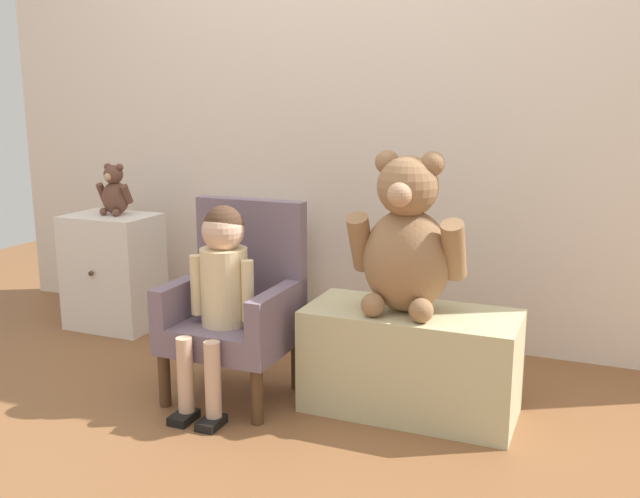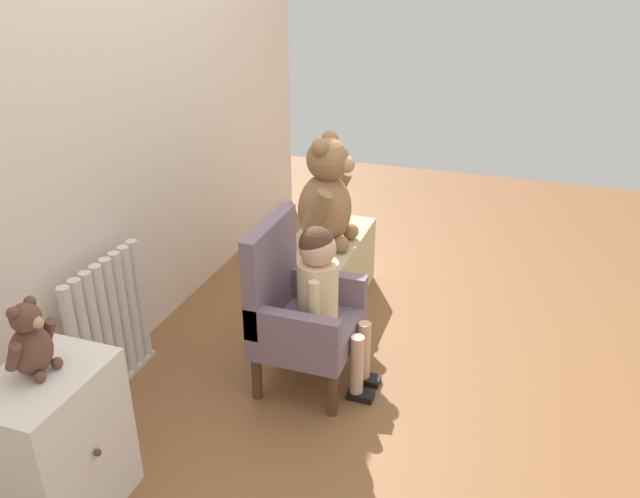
% 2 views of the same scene
% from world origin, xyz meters
% --- Properties ---
extents(ground_plane, '(6.00, 6.00, 0.00)m').
position_xyz_m(ground_plane, '(0.00, 0.00, 0.00)').
color(ground_plane, brown).
extents(back_wall, '(3.80, 0.05, 2.40)m').
position_xyz_m(back_wall, '(0.00, 1.29, 1.20)').
color(back_wall, beige).
rests_on(back_wall, ground_plane).
extents(radiator, '(0.50, 0.05, 0.59)m').
position_xyz_m(radiator, '(-0.44, 1.17, 0.29)').
color(radiator, silver).
rests_on(radiator, ground_plane).
extents(small_dresser, '(0.42, 0.32, 0.55)m').
position_xyz_m(small_dresser, '(-1.08, 0.91, 0.28)').
color(small_dresser, silver).
rests_on(small_dresser, ground_plane).
extents(child_armchair, '(0.44, 0.39, 0.73)m').
position_xyz_m(child_armchair, '(-0.13, 0.45, 0.35)').
color(child_armchair, slate).
rests_on(child_armchair, ground_plane).
extents(child_figure, '(0.25, 0.35, 0.73)m').
position_xyz_m(child_figure, '(-0.13, 0.33, 0.48)').
color(child_figure, beige).
rests_on(child_figure, ground_plane).
extents(low_bench, '(0.75, 0.35, 0.37)m').
position_xyz_m(low_bench, '(0.51, 0.54, 0.19)').
color(low_bench, '#C4BA8C').
rests_on(low_bench, ground_plane).
extents(large_teddy_bear, '(0.41, 0.29, 0.56)m').
position_xyz_m(large_teddy_bear, '(0.49, 0.53, 0.62)').
color(large_teddy_bear, '#966C48').
rests_on(large_teddy_bear, low_bench).
extents(small_teddy_bear, '(0.18, 0.12, 0.24)m').
position_xyz_m(small_teddy_bear, '(-1.06, 0.94, 0.66)').
color(small_teddy_bear, brown).
rests_on(small_teddy_bear, small_dresser).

